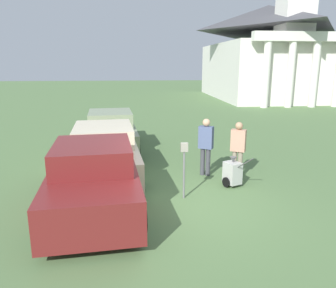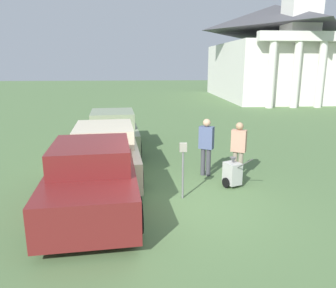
{
  "view_description": "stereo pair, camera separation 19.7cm",
  "coord_description": "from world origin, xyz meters",
  "px_view_note": "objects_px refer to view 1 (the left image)",
  "views": [
    {
      "loc": [
        -1.22,
        -7.13,
        3.33
      ],
      "look_at": [
        -0.33,
        1.86,
        1.1
      ],
      "focal_mm": 35.0,
      "sensor_mm": 36.0,
      "label": 1
    },
    {
      "loc": [
        -1.03,
        -7.14,
        3.33
      ],
      "look_at": [
        -0.33,
        1.86,
        1.1
      ],
      "focal_mm": 35.0,
      "sensor_mm": 36.0,
      "label": 2
    }
  ],
  "objects_px": {
    "parked_car_sage": "(111,132)",
    "equipment_cart": "(232,173)",
    "church": "(269,43)",
    "parked_car_cream": "(104,151)",
    "parked_car_maroon": "(94,177)",
    "person_supervisor": "(238,146)",
    "parking_meter": "(184,160)",
    "person_worker": "(206,143)"
  },
  "relations": [
    {
      "from": "parked_car_cream",
      "to": "person_worker",
      "type": "relative_size",
      "value": 3.05
    },
    {
      "from": "parking_meter",
      "to": "church",
      "type": "distance_m",
      "value": 26.82
    },
    {
      "from": "parked_car_cream",
      "to": "parked_car_maroon",
      "type": "bearing_deg",
      "value": -94.96
    },
    {
      "from": "person_worker",
      "to": "person_supervisor",
      "type": "relative_size",
      "value": 1.04
    },
    {
      "from": "equipment_cart",
      "to": "person_worker",
      "type": "bearing_deg",
      "value": 96.51
    },
    {
      "from": "parked_car_maroon",
      "to": "parking_meter",
      "type": "relative_size",
      "value": 3.35
    },
    {
      "from": "parked_car_cream",
      "to": "equipment_cart",
      "type": "relative_size",
      "value": 5.35
    },
    {
      "from": "parked_car_maroon",
      "to": "church",
      "type": "xyz_separation_m",
      "value": [
        13.78,
        24.12,
        4.47
      ]
    },
    {
      "from": "person_supervisor",
      "to": "equipment_cart",
      "type": "bearing_deg",
      "value": 92.26
    },
    {
      "from": "parked_car_cream",
      "to": "parked_car_sage",
      "type": "relative_size",
      "value": 1.09
    },
    {
      "from": "parked_car_cream",
      "to": "church",
      "type": "bearing_deg",
      "value": 52.48
    },
    {
      "from": "parked_car_sage",
      "to": "equipment_cart",
      "type": "height_order",
      "value": "parked_car_sage"
    },
    {
      "from": "church",
      "to": "parking_meter",
      "type": "bearing_deg",
      "value": -116.0
    },
    {
      "from": "parked_car_maroon",
      "to": "church",
      "type": "relative_size",
      "value": 0.2
    },
    {
      "from": "person_supervisor",
      "to": "equipment_cart",
      "type": "relative_size",
      "value": 1.69
    },
    {
      "from": "parked_car_cream",
      "to": "church",
      "type": "height_order",
      "value": "church"
    },
    {
      "from": "parked_car_maroon",
      "to": "equipment_cart",
      "type": "relative_size",
      "value": 4.84
    },
    {
      "from": "parked_car_maroon",
      "to": "church",
      "type": "bearing_deg",
      "value": 55.31
    },
    {
      "from": "church",
      "to": "parked_car_cream",
      "type": "bearing_deg",
      "value": -122.57
    },
    {
      "from": "parked_car_sage",
      "to": "parking_meter",
      "type": "relative_size",
      "value": 3.39
    },
    {
      "from": "person_supervisor",
      "to": "equipment_cart",
      "type": "distance_m",
      "value": 0.94
    },
    {
      "from": "parked_car_maroon",
      "to": "church",
      "type": "distance_m",
      "value": 28.14
    },
    {
      "from": "parking_meter",
      "to": "church",
      "type": "xyz_separation_m",
      "value": [
        11.61,
        23.81,
        4.21
      ]
    },
    {
      "from": "person_supervisor",
      "to": "parked_car_cream",
      "type": "bearing_deg",
      "value": 16.93
    },
    {
      "from": "church",
      "to": "parked_car_maroon",
      "type": "bearing_deg",
      "value": -119.74
    },
    {
      "from": "parked_car_sage",
      "to": "person_worker",
      "type": "relative_size",
      "value": 2.8
    },
    {
      "from": "parked_car_cream",
      "to": "equipment_cart",
      "type": "xyz_separation_m",
      "value": [
        3.63,
        -1.53,
        -0.32
      ]
    },
    {
      "from": "parked_car_maroon",
      "to": "person_worker",
      "type": "xyz_separation_m",
      "value": [
        3.07,
        1.99,
        0.25
      ]
    },
    {
      "from": "parking_meter",
      "to": "church",
      "type": "relative_size",
      "value": 0.06
    },
    {
      "from": "parked_car_maroon",
      "to": "equipment_cart",
      "type": "distance_m",
      "value": 3.79
    },
    {
      "from": "person_worker",
      "to": "equipment_cart",
      "type": "relative_size",
      "value": 1.75
    },
    {
      "from": "church",
      "to": "equipment_cart",
      "type": "bearing_deg",
      "value": -113.72
    },
    {
      "from": "parked_car_cream",
      "to": "parked_car_sage",
      "type": "height_order",
      "value": "parked_car_sage"
    },
    {
      "from": "parked_car_sage",
      "to": "equipment_cart",
      "type": "xyz_separation_m",
      "value": [
        3.63,
        -4.45,
        -0.32
      ]
    },
    {
      "from": "parked_car_sage",
      "to": "person_worker",
      "type": "bearing_deg",
      "value": -53.54
    },
    {
      "from": "person_worker",
      "to": "equipment_cart",
      "type": "distance_m",
      "value": 1.28
    },
    {
      "from": "parked_car_sage",
      "to": "church",
      "type": "relative_size",
      "value": 0.2
    },
    {
      "from": "parked_car_sage",
      "to": "church",
      "type": "xyz_separation_m",
      "value": [
        13.78,
        18.65,
        4.51
      ]
    },
    {
      "from": "person_worker",
      "to": "parking_meter",
      "type": "bearing_deg",
      "value": 91.07
    },
    {
      "from": "parked_car_cream",
      "to": "church",
      "type": "relative_size",
      "value": 0.22
    },
    {
      "from": "equipment_cart",
      "to": "person_supervisor",
      "type": "bearing_deg",
      "value": 39.71
    },
    {
      "from": "parked_car_maroon",
      "to": "person_supervisor",
      "type": "distance_m",
      "value": 4.32
    }
  ]
}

